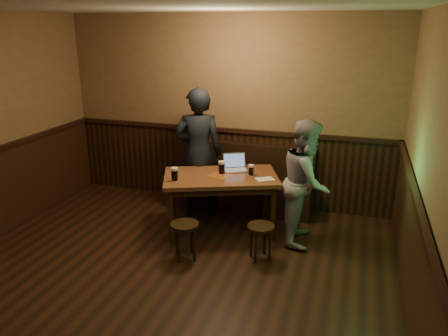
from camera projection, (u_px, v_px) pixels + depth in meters
room at (138, 187)px, 4.03m from camera, size 5.04×6.04×2.84m
bench at (238, 188)px, 6.52m from camera, size 2.20×0.50×0.95m
pub_table at (221, 183)px, 5.66m from camera, size 1.65×1.31×0.78m
stool_left at (185, 231)px, 5.06m from camera, size 0.40×0.40×0.45m
stool_right at (261, 232)px, 5.05m from camera, size 0.38×0.38×0.43m
pint_left at (175, 174)px, 5.42m from camera, size 0.11×0.11×0.17m
pint_mid at (222, 167)px, 5.67m from camera, size 0.11×0.11×0.17m
pint_right at (251, 170)px, 5.61m from camera, size 0.09×0.09×0.15m
laptop at (235, 166)px, 5.83m from camera, size 0.38×0.36×0.22m
menu at (265, 179)px, 5.50m from camera, size 0.27×0.25×0.00m
person_suit at (199, 153)px, 6.11m from camera, size 0.78×0.65×1.84m
person_grey at (306, 182)px, 5.37m from camera, size 0.62×0.79×1.57m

